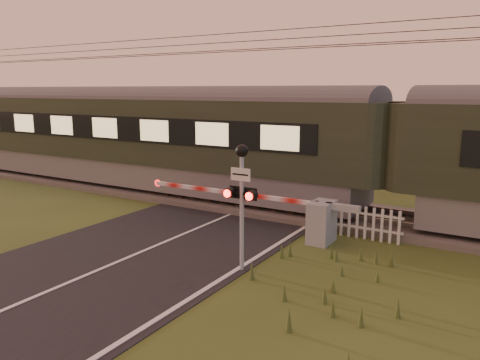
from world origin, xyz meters
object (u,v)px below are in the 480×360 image
Objects in this scene: crossing_signal at (242,185)px; boom_gate at (311,218)px; picket_fence at (357,222)px; train at (395,153)px.

boom_gate is at bearing 79.47° from crossing_signal.
boom_gate is at bearing -138.81° from picket_fence.
train is at bearing 69.95° from crossing_signal.
crossing_signal is at bearing -112.60° from picket_fence.
train reaches higher than picket_fence.
picket_fence is (1.04, 0.91, -0.17)m from boom_gate.
picket_fence is at bearing 41.19° from boom_gate.
crossing_signal is at bearing -110.05° from train.
boom_gate reaches higher than picket_fence.
picket_fence is (-0.50, -1.89, -1.78)m from train.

